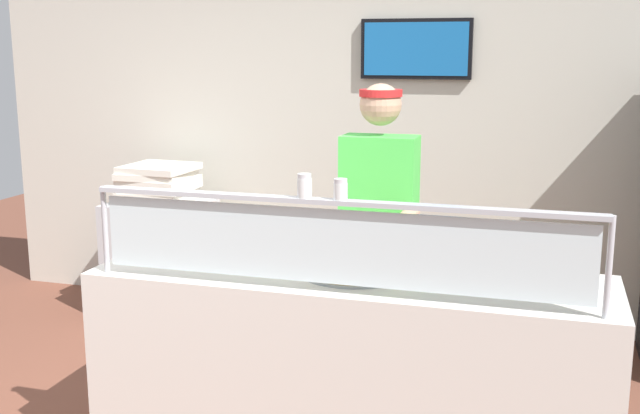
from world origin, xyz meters
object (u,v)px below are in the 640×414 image
pizza_tray (354,269)px  worker_figure (379,232)px  parmesan_shaker (304,187)px  pepper_flake_shaker (341,191)px  pizza_server (362,266)px  pizza_box_stack (159,183)px

pizza_tray → worker_figure: worker_figure is taller
parmesan_shaker → pepper_flake_shaker: size_ratio=1.15×
pizza_server → parmesan_shaker: parmesan_shaker is taller
pizza_tray → parmesan_shaker: parmesan_shaker is taller
parmesan_shaker → pepper_flake_shaker: (0.15, 0.00, -0.01)m
worker_figure → pizza_box_stack: worker_figure is taller
pizza_server → parmesan_shaker: bearing=-119.6°
worker_figure → pepper_flake_shaker: bearing=-88.0°
pizza_server → pepper_flake_shaker: 0.48m
parmesan_shaker → worker_figure: size_ratio=0.06×
worker_figure → pizza_tray: bearing=-88.9°
pizza_box_stack → pizza_tray: bearing=-41.5°
pepper_flake_shaker → parmesan_shaker: bearing=-180.0°
pizza_tray → pizza_box_stack: 2.48m
pepper_flake_shaker → pizza_server: bearing=85.5°
parmesan_shaker → pizza_box_stack: 2.64m
pizza_tray → pizza_box_stack: (-1.86, 1.65, 0.02)m
worker_figure → pizza_box_stack: 2.14m
pizza_server → parmesan_shaker: (-0.17, -0.29, 0.39)m
parmesan_shaker → pizza_box_stack: parmesan_shaker is taller
pizza_tray → pizza_server: bearing=-25.4°
parmesan_shaker → pizza_box_stack: size_ratio=0.20×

